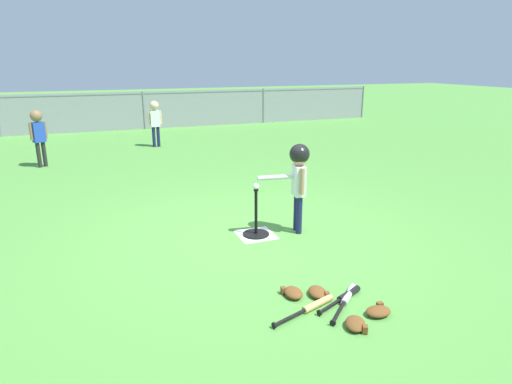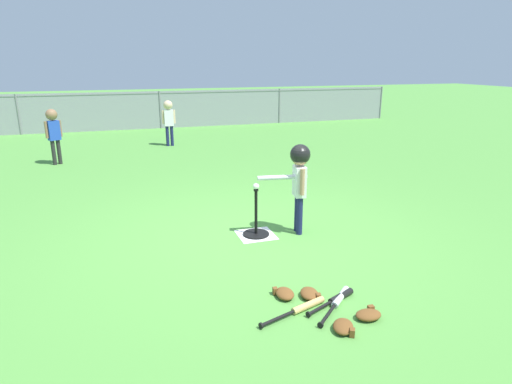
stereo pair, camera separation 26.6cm
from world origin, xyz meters
TOP-DOWN VIEW (x-y plane):
  - ground_plane at (0.00, 0.00)m, footprint 60.00×60.00m
  - home_plate at (0.08, 0.07)m, footprint 0.44×0.44m
  - batting_tee at (0.08, 0.07)m, footprint 0.32×0.32m
  - baseball_on_tee at (0.08, 0.07)m, footprint 0.07×0.07m
  - batter_child at (0.60, -0.01)m, footprint 0.63×0.31m
  - fielder_near_right at (-0.13, 6.33)m, footprint 0.33×0.22m
  - fielder_deep_left at (-2.61, 4.98)m, footprint 0.30×0.22m
  - spare_bat_silver at (0.28, -1.65)m, footprint 0.53×0.49m
  - spare_bat_wood at (-0.07, -1.66)m, footprint 0.67×0.27m
  - spare_bat_black at (0.28, -1.62)m, footprint 0.56×0.29m
  - glove_by_plate at (0.12, -2.02)m, footprint 0.25×0.27m
  - glove_near_bats at (0.40, -1.93)m, footprint 0.22×0.17m
  - glove_tossed_aside at (0.09, -1.47)m, footprint 0.21×0.25m
  - glove_outfield_drop at (-0.13, -1.40)m, footprint 0.18×0.23m
  - outfield_fence at (0.00, 9.44)m, footprint 16.06×0.06m

SIDE VIEW (x-z plane):
  - ground_plane at x=0.00m, z-range 0.00..0.00m
  - home_plate at x=0.08m, z-range 0.00..0.01m
  - spare_bat_silver at x=0.28m, z-range 0.00..0.06m
  - spare_bat_wood at x=-0.07m, z-range 0.00..0.06m
  - spare_bat_black at x=0.28m, z-range 0.00..0.06m
  - glove_by_plate at x=0.12m, z-range 0.00..0.07m
  - glove_near_bats at x=0.40m, z-range 0.00..0.07m
  - glove_tossed_aside at x=0.09m, z-range 0.00..0.07m
  - glove_outfield_drop at x=-0.13m, z-range 0.00..0.07m
  - batting_tee at x=0.08m, z-range -0.21..0.38m
  - outfield_fence at x=0.00m, z-range 0.04..1.19m
  - baseball_on_tee at x=0.08m, z-range 0.58..0.66m
  - fielder_near_right at x=-0.13m, z-range 0.16..1.28m
  - fielder_deep_left at x=-2.61m, z-range 0.16..1.29m
  - batter_child at x=0.60m, z-range 0.23..1.34m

